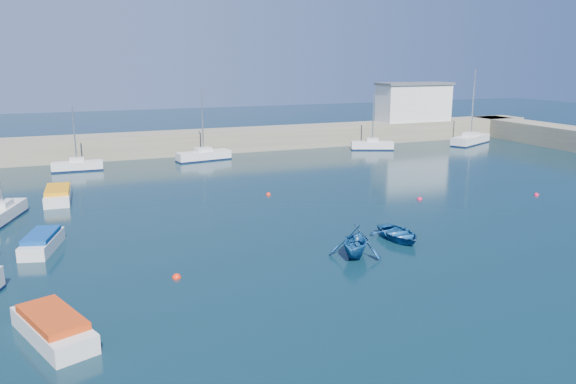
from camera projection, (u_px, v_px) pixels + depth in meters
name	position (u px, v px, depth m)	size (l,w,h in m)	color
ground	(433.00, 296.00, 26.74)	(220.00, 220.00, 0.00)	#0A232E
back_wall	(203.00, 142.00, 67.94)	(96.00, 4.50, 2.60)	gray
right_arm	(568.00, 138.00, 71.36)	(4.50, 32.00, 2.60)	gray
harbor_office	(414.00, 103.00, 78.01)	(10.00, 4.00, 5.00)	silver
sailboat_3	(3.00, 212.00, 39.26)	(2.95, 5.36, 6.91)	silver
sailboat_5	(77.00, 166.00, 56.71)	(4.94, 1.52, 6.57)	silver
sailboat_6	(204.00, 155.00, 62.57)	(6.24, 2.67, 7.97)	silver
sailboat_7	(372.00, 145.00, 70.00)	(5.36, 3.37, 7.01)	silver
sailboat_8	(471.00, 139.00, 74.74)	(7.70, 5.24, 9.79)	silver
motorboat_0	(53.00, 327.00, 22.50)	(3.35, 5.20, 1.10)	silver
motorboat_1	(42.00, 242.00, 33.05)	(2.57, 4.54, 1.05)	silver
motorboat_2	(58.00, 194.00, 44.62)	(2.14, 5.39, 1.09)	silver
dinghy_center	(399.00, 234.00, 34.94)	(2.64, 3.70, 0.77)	navy
dinghy_left	(356.00, 241.00, 31.87)	(2.96, 3.43, 1.81)	navy
buoy_0	(177.00, 278.00, 28.91)	(0.46, 0.46, 0.46)	#FB250D
buoy_1	(420.00, 199.00, 45.14)	(0.42, 0.42, 0.42)	red
buoy_3	(268.00, 195.00, 46.69)	(0.41, 0.41, 0.41)	#FB250D
buoy_4	(536.00, 195.00, 46.57)	(0.40, 0.40, 0.40)	red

